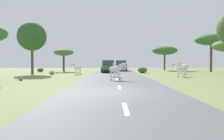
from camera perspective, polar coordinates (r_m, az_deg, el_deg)
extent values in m
plane|color=olive|center=(11.29, 0.22, -5.88)|extent=(90.00, 90.00, 0.00)
cube|color=#56595B|center=(11.30, 2.48, -5.75)|extent=(6.00, 64.00, 0.05)
cube|color=silver|center=(7.36, 3.72, -9.82)|extent=(0.16, 2.00, 0.01)
cube|color=silver|center=(13.28, 2.14, -4.44)|extent=(0.16, 2.00, 0.01)
cube|color=silver|center=(19.25, 1.54, -2.39)|extent=(0.16, 2.00, 0.01)
cube|color=silver|center=(25.23, 1.23, -1.31)|extent=(0.16, 2.00, 0.01)
cube|color=silver|center=(31.22, 1.04, -0.64)|extent=(0.16, 2.00, 0.01)
cube|color=silver|center=(37.22, 0.91, -0.19)|extent=(0.16, 2.00, 0.01)
ellipsoid|color=silver|center=(21.75, 1.09, 0.38)|extent=(0.65, 1.04, 0.46)
cylinder|color=silver|center=(21.50, 0.54, -1.04)|extent=(0.12, 0.12, 0.66)
cylinder|color=#28231E|center=(21.52, 0.54, -1.85)|extent=(0.14, 0.14, 0.04)
cylinder|color=silver|center=(21.43, 1.17, -1.05)|extent=(0.12, 0.12, 0.66)
cylinder|color=#28231E|center=(21.45, 1.17, -1.87)|extent=(0.14, 0.14, 0.04)
cylinder|color=silver|center=(22.11, 1.01, -0.95)|extent=(0.12, 0.12, 0.66)
cylinder|color=#28231E|center=(22.13, 1.01, -1.74)|extent=(0.14, 0.14, 0.04)
cylinder|color=silver|center=(22.04, 1.63, -0.96)|extent=(0.12, 0.12, 0.66)
cylinder|color=#28231E|center=(22.06, 1.63, -1.76)|extent=(0.14, 0.14, 0.04)
cylinder|color=silver|center=(21.30, 0.74, 0.98)|extent=(0.27, 0.38, 0.39)
cube|color=black|center=(21.30, 0.74, 1.20)|extent=(0.13, 0.32, 0.27)
ellipsoid|color=silver|center=(21.08, 0.57, 1.36)|extent=(0.29, 0.46, 0.21)
ellipsoid|color=black|center=(20.92, 0.44, 1.31)|extent=(0.16, 0.18, 0.13)
cone|color=silver|center=(21.20, 0.49, 1.65)|extent=(0.10, 0.10, 0.12)
cone|color=silver|center=(21.16, 0.81, 1.65)|extent=(0.10, 0.10, 0.12)
cylinder|color=black|center=(22.22, 1.44, 0.19)|extent=(0.07, 0.14, 0.39)
ellipsoid|color=silver|center=(24.20, 17.54, 0.37)|extent=(1.03, 0.53, 0.46)
cylinder|color=silver|center=(24.20, 16.71, -0.88)|extent=(0.11, 0.11, 0.67)
cylinder|color=#28231E|center=(24.21, 16.70, -1.62)|extent=(0.13, 0.13, 0.04)
cylinder|color=silver|center=(23.97, 16.96, -0.91)|extent=(0.11, 0.11, 0.67)
cylinder|color=#28231E|center=(23.99, 16.95, -1.65)|extent=(0.13, 0.13, 0.04)
cylinder|color=silver|center=(24.47, 18.07, -0.86)|extent=(0.11, 0.11, 0.67)
cylinder|color=#28231E|center=(24.49, 18.06, -1.59)|extent=(0.13, 0.13, 0.04)
cylinder|color=silver|center=(24.25, 18.33, -0.89)|extent=(0.11, 0.11, 0.67)
cylinder|color=#28231E|center=(24.27, 18.32, -1.63)|extent=(0.13, 0.13, 0.04)
cylinder|color=silver|center=(23.99, 16.53, 0.94)|extent=(0.37, 0.23, 0.39)
cube|color=black|center=(23.99, 16.54, 1.13)|extent=(0.33, 0.08, 0.27)
ellipsoid|color=silver|center=(23.89, 16.04, 1.29)|extent=(0.45, 0.24, 0.21)
ellipsoid|color=black|center=(23.82, 15.66, 1.25)|extent=(0.17, 0.15, 0.13)
cone|color=silver|center=(23.99, 16.21, 1.54)|extent=(0.09, 0.09, 0.12)
cone|color=silver|center=(23.88, 16.33, 1.54)|extent=(0.09, 0.09, 0.12)
cylinder|color=black|center=(24.42, 18.57, 0.16)|extent=(0.14, 0.06, 0.40)
ellipsoid|color=silver|center=(18.21, 1.01, 0.21)|extent=(1.07, 0.52, 0.49)
cylinder|color=silver|center=(18.15, 2.12, -1.56)|extent=(0.11, 0.11, 0.70)
cylinder|color=#28231E|center=(18.18, 2.12, -2.59)|extent=(0.13, 0.13, 0.05)
cylinder|color=silver|center=(18.41, 2.00, -1.51)|extent=(0.11, 0.11, 0.70)
cylinder|color=#28231E|center=(18.44, 2.00, -2.53)|extent=(0.13, 0.13, 0.05)
cylinder|color=silver|center=(18.07, 0.00, -1.58)|extent=(0.11, 0.11, 0.70)
cylinder|color=#28231E|center=(18.10, 0.00, -2.61)|extent=(0.13, 0.13, 0.05)
cylinder|color=silver|center=(18.33, -0.08, -1.52)|extent=(0.11, 0.11, 0.70)
cylinder|color=#28231E|center=(18.36, -0.08, -2.54)|extent=(0.13, 0.13, 0.05)
cylinder|color=silver|center=(18.27, 2.55, 1.00)|extent=(0.39, 0.23, 0.41)
cube|color=black|center=(18.27, 2.55, 1.27)|extent=(0.34, 0.07, 0.29)
ellipsoid|color=silver|center=(18.31, 3.30, 1.48)|extent=(0.47, 0.23, 0.22)
ellipsoid|color=black|center=(18.34, 3.86, 1.43)|extent=(0.17, 0.15, 0.13)
cone|color=silver|center=(18.22, 2.99, 1.83)|extent=(0.09, 0.09, 0.13)
cone|color=silver|center=(18.35, 2.92, 1.84)|extent=(0.09, 0.09, 0.13)
cylinder|color=black|center=(18.16, -0.60, -0.09)|extent=(0.15, 0.05, 0.42)
ellipsoid|color=silver|center=(29.02, 18.13, 0.89)|extent=(1.04, 1.16, 0.53)
cylinder|color=silver|center=(29.36, 17.69, -0.28)|extent=(0.16, 0.16, 0.76)
cylinder|color=#28231E|center=(29.38, 17.68, -0.97)|extent=(0.18, 0.18, 0.05)
cylinder|color=silver|center=(29.13, 17.36, -0.29)|extent=(0.16, 0.16, 0.76)
cylinder|color=#28231E|center=(29.14, 17.36, -0.99)|extent=(0.18, 0.18, 0.05)
cylinder|color=silver|center=(28.95, 18.88, -0.33)|extent=(0.16, 0.16, 0.76)
cylinder|color=#28231E|center=(28.96, 18.87, -1.03)|extent=(0.18, 0.18, 0.05)
cylinder|color=silver|center=(28.71, 18.56, -0.34)|extent=(0.16, 0.16, 0.76)
cylinder|color=#28231E|center=(28.73, 18.55, -1.05)|extent=(0.18, 0.18, 0.05)
cylinder|color=silver|center=(29.32, 17.27, 1.44)|extent=(0.41, 0.44, 0.45)
cube|color=black|center=(29.32, 17.27, 1.62)|extent=(0.26, 0.32, 0.31)
ellipsoid|color=silver|center=(29.47, 16.86, 1.78)|extent=(0.46, 0.51, 0.24)
ellipsoid|color=black|center=(29.59, 16.55, 1.74)|extent=(0.22, 0.22, 0.15)
cone|color=silver|center=(29.46, 17.14, 2.01)|extent=(0.13, 0.13, 0.14)
cone|color=silver|center=(29.34, 16.97, 2.01)|extent=(0.13, 0.13, 0.14)
cylinder|color=black|center=(28.70, 19.05, 0.66)|extent=(0.13, 0.15, 0.45)
ellipsoid|color=silver|center=(27.59, -8.60, 0.61)|extent=(0.93, 0.96, 0.45)
cylinder|color=silver|center=(27.51, -9.26, -0.48)|extent=(0.13, 0.13, 0.65)
cylinder|color=#28231E|center=(27.53, -9.26, -1.11)|extent=(0.16, 0.16, 0.04)
cylinder|color=silver|center=(27.32, -8.96, -0.50)|extent=(0.13, 0.13, 0.65)
cylinder|color=#28231E|center=(27.34, -8.95, -1.13)|extent=(0.16, 0.16, 0.04)
cylinder|color=silver|center=(27.90, -8.25, -0.44)|extent=(0.13, 0.13, 0.65)
cylinder|color=#28231E|center=(27.91, -8.24, -1.06)|extent=(0.16, 0.16, 0.04)
cylinder|color=silver|center=(27.71, -7.93, -0.45)|extent=(0.13, 0.13, 0.65)
cylinder|color=#28231E|center=(27.72, -7.93, -1.08)|extent=(0.16, 0.16, 0.04)
cylinder|color=silver|center=(27.30, -9.36, 1.07)|extent=(0.36, 0.37, 0.38)
cube|color=black|center=(27.30, -9.36, 1.24)|extent=(0.24, 0.25, 0.26)
ellipsoid|color=silver|center=(27.17, -9.74, 1.36)|extent=(0.41, 0.42, 0.21)
ellipsoid|color=black|center=(27.07, -10.02, 1.33)|extent=(0.19, 0.19, 0.12)
cone|color=silver|center=(27.28, -9.64, 1.59)|extent=(0.11, 0.11, 0.12)
cone|color=silver|center=(27.18, -9.49, 1.59)|extent=(0.11, 0.11, 0.12)
cylinder|color=black|center=(27.89, -7.83, 0.45)|extent=(0.12, 0.12, 0.39)
cube|color=silver|center=(37.33, 2.51, 0.70)|extent=(1.91, 4.24, 0.80)
cube|color=#334751|center=(37.11, 2.52, 1.90)|extent=(1.70, 2.24, 0.76)
cube|color=black|center=(39.49, 2.47, 0.39)|extent=(1.71, 0.20, 0.24)
cylinder|color=black|center=(38.71, 3.81, 0.40)|extent=(0.24, 0.69, 0.68)
cylinder|color=black|center=(38.68, 1.15, 0.40)|extent=(0.24, 0.69, 0.68)
cylinder|color=black|center=(36.01, 3.97, 0.26)|extent=(0.24, 0.69, 0.68)
cylinder|color=black|center=(35.98, 1.11, 0.27)|extent=(0.24, 0.69, 0.68)
cube|color=#476B38|center=(31.95, -0.81, 0.46)|extent=(1.93, 4.25, 0.80)
cube|color=#334751|center=(32.14, -0.82, 1.86)|extent=(1.71, 2.25, 0.76)
cube|color=black|center=(29.80, -0.75, -0.19)|extent=(1.71, 0.21, 0.24)
cylinder|color=black|center=(30.61, -2.46, -0.07)|extent=(0.24, 0.69, 0.68)
cylinder|color=black|center=(30.64, 0.91, -0.06)|extent=(0.24, 0.69, 0.68)
cylinder|color=black|center=(33.31, -2.39, 0.11)|extent=(0.24, 0.69, 0.68)
cylinder|color=black|center=(33.33, 0.71, 0.12)|extent=(0.24, 0.69, 0.68)
cylinder|color=#4C3823|center=(36.58, -12.09, 1.63)|extent=(0.31, 0.31, 2.54)
ellipsoid|color=#4C7038|center=(36.61, -12.12, 4.48)|extent=(3.17, 3.17, 1.11)
cylinder|color=brown|center=(30.91, -19.61, 2.24)|extent=(0.33, 0.33, 3.38)
sphere|color=#2D5628|center=(31.09, -19.69, 8.11)|extent=(3.73, 3.73, 3.73)
cylinder|color=#4C3823|center=(37.55, 24.37, 2.69)|extent=(0.35, 0.35, 4.10)
ellipsoid|color=#386633|center=(37.70, 24.44, 7.14)|extent=(4.99, 4.99, 1.75)
cylinder|color=brown|center=(41.45, 13.59, 1.86)|extent=(0.31, 0.31, 2.81)
ellipsoid|color=#386633|center=(41.50, 13.62, 4.89)|extent=(4.54, 4.54, 1.59)
ellipsoid|color=#386633|center=(31.56, 8.07, 0.00)|extent=(1.34, 1.20, 0.80)
ellipsoid|color=#425B2D|center=(35.60, -17.75, 0.00)|extent=(0.99, 0.89, 0.59)
ellipsoid|color=gray|center=(19.94, -22.19, -2.13)|extent=(0.37, 0.36, 0.29)
ellipsoid|color=gray|center=(27.54, -14.97, -0.72)|extent=(0.66, 0.47, 0.46)
ellipsoid|color=gray|center=(30.66, -13.80, -0.67)|extent=(0.39, 0.36, 0.20)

